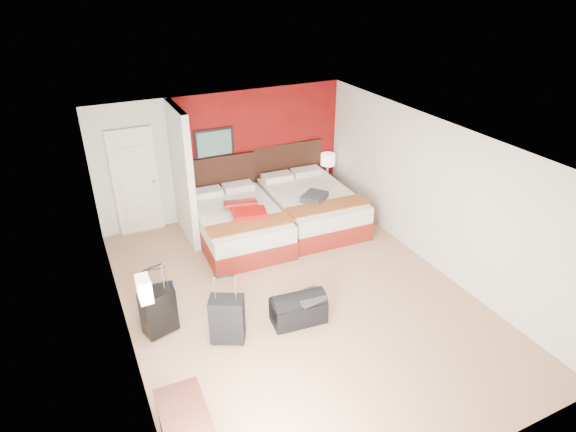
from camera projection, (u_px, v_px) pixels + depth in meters
ground at (297, 297)px, 7.55m from camera, size 6.50×6.50×0.00m
room_walls at (177, 206)px, 7.56m from camera, size 5.02×6.52×2.50m
red_accent_panel at (259, 150)px, 9.83m from camera, size 3.50×0.04×2.50m
partition_wall at (183, 175)px, 8.67m from camera, size 0.12×1.20×2.50m
entry_door at (136, 182)px, 8.96m from camera, size 0.82×0.06×2.05m
bed_left at (239, 225)px, 8.95m from camera, size 1.57×2.18×0.64m
bed_right at (311, 208)px, 9.57m from camera, size 1.62×2.25×0.66m
red_suitcase_open at (245, 209)px, 8.74m from camera, size 0.76×0.93×0.10m
jacket_bundle at (315, 197)px, 9.12m from camera, size 0.62×0.60×0.12m
nightstand at (327, 188)px, 10.59m from camera, size 0.40×0.40×0.50m
table_lamp at (328, 166)px, 10.35m from camera, size 0.34×0.34×0.54m
suitcase_black at (159, 313)px, 6.68m from camera, size 0.50×0.39×0.67m
suitcase_charcoal at (227, 321)px, 6.53m from camera, size 0.53×0.46×0.67m
suitcase_navy at (162, 305)px, 6.93m from camera, size 0.42×0.28×0.55m
duffel_bag at (298, 310)px, 6.96m from camera, size 0.81×0.49×0.39m
jacket_draped at (309, 297)px, 6.88m from camera, size 0.44×0.39×0.05m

